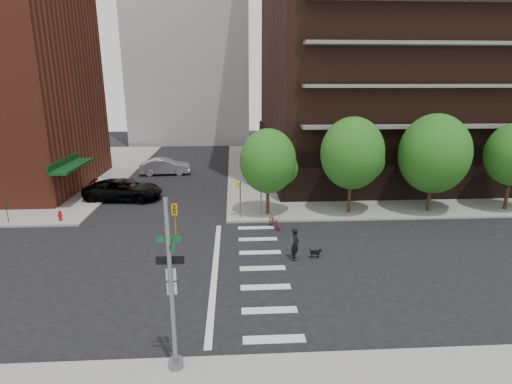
{
  "coord_description": "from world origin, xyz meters",
  "views": [
    {
      "loc": [
        1.55,
        -19.08,
        9.53
      ],
      "look_at": [
        3.0,
        6.0,
        2.5
      ],
      "focal_mm": 28.0,
      "sensor_mm": 36.0,
      "label": 1
    }
  ],
  "objects_px": {
    "traffic_signal": "(173,300)",
    "parked_car_black": "(124,190)",
    "fire_hydrant": "(60,215)",
    "dog_walker": "(295,244)",
    "scooter": "(274,222)",
    "parked_car_silver": "(165,167)",
    "parked_car_maroon": "(123,187)"
  },
  "relations": [
    {
      "from": "parked_car_maroon",
      "to": "parked_car_silver",
      "type": "height_order",
      "value": "parked_car_silver"
    },
    {
      "from": "parked_car_black",
      "to": "dog_walker",
      "type": "relative_size",
      "value": 3.37
    },
    {
      "from": "fire_hydrant",
      "to": "scooter",
      "type": "bearing_deg",
      "value": -7.16
    },
    {
      "from": "parked_car_black",
      "to": "traffic_signal",
      "type": "bearing_deg",
      "value": -156.58
    },
    {
      "from": "traffic_signal",
      "to": "fire_hydrant",
      "type": "distance_m",
      "value": 18.42
    },
    {
      "from": "parked_car_black",
      "to": "scooter",
      "type": "relative_size",
      "value": 3.74
    },
    {
      "from": "traffic_signal",
      "to": "scooter",
      "type": "xyz_separation_m",
      "value": [
        4.71,
        13.44,
        -2.26
      ]
    },
    {
      "from": "parked_car_silver",
      "to": "traffic_signal",
      "type": "bearing_deg",
      "value": -174.66
    },
    {
      "from": "parked_car_maroon",
      "to": "scooter",
      "type": "height_order",
      "value": "parked_car_maroon"
    },
    {
      "from": "parked_car_maroon",
      "to": "parked_car_silver",
      "type": "relative_size",
      "value": 0.97
    },
    {
      "from": "fire_hydrant",
      "to": "dog_walker",
      "type": "height_order",
      "value": "dog_walker"
    },
    {
      "from": "fire_hydrant",
      "to": "parked_car_black",
      "type": "distance_m",
      "value": 6.14
    },
    {
      "from": "fire_hydrant",
      "to": "dog_walker",
      "type": "relative_size",
      "value": 0.4
    },
    {
      "from": "parked_car_black",
      "to": "dog_walker",
      "type": "distance_m",
      "value": 17.38
    },
    {
      "from": "parked_car_maroon",
      "to": "dog_walker",
      "type": "bearing_deg",
      "value": -142.0
    },
    {
      "from": "parked_car_black",
      "to": "dog_walker",
      "type": "xyz_separation_m",
      "value": [
        12.38,
        -12.19,
        0.06
      ]
    },
    {
      "from": "parked_car_black",
      "to": "parked_car_silver",
      "type": "height_order",
      "value": "parked_car_black"
    },
    {
      "from": "traffic_signal",
      "to": "parked_car_black",
      "type": "xyz_separation_m",
      "value": [
        -7.05,
        20.66,
        -1.83
      ]
    },
    {
      "from": "scooter",
      "to": "dog_walker",
      "type": "distance_m",
      "value": 5.04
    },
    {
      "from": "dog_walker",
      "to": "parked_car_silver",
      "type": "bearing_deg",
      "value": 43.41
    },
    {
      "from": "fire_hydrant",
      "to": "traffic_signal",
      "type": "bearing_deg",
      "value": -56.74
    },
    {
      "from": "parked_car_silver",
      "to": "scooter",
      "type": "xyz_separation_m",
      "value": [
        9.83,
        -16.38,
        -0.41
      ]
    },
    {
      "from": "traffic_signal",
      "to": "parked_car_silver",
      "type": "xyz_separation_m",
      "value": [
        -5.12,
        29.83,
        -1.85
      ]
    },
    {
      "from": "traffic_signal",
      "to": "fire_hydrant",
      "type": "xyz_separation_m",
      "value": [
        -10.03,
        15.29,
        -2.15
      ]
    },
    {
      "from": "parked_car_black",
      "to": "scooter",
      "type": "bearing_deg",
      "value": -116.96
    },
    {
      "from": "parked_car_maroon",
      "to": "fire_hydrant",
      "type": "bearing_deg",
      "value": 153.28
    },
    {
      "from": "parked_car_black",
      "to": "parked_car_maroon",
      "type": "bearing_deg",
      "value": 21.63
    },
    {
      "from": "parked_car_maroon",
      "to": "parked_car_black",
      "type": "bearing_deg",
      "value": -168.41
    },
    {
      "from": "parked_car_maroon",
      "to": "dog_walker",
      "type": "height_order",
      "value": "dog_walker"
    },
    {
      "from": "parked_car_black",
      "to": "scooter",
      "type": "xyz_separation_m",
      "value": [
        11.76,
        -7.21,
        -0.43
      ]
    },
    {
      "from": "fire_hydrant",
      "to": "parked_car_black",
      "type": "xyz_separation_m",
      "value": [
        2.98,
        5.36,
        0.31
      ]
    },
    {
      "from": "parked_car_maroon",
      "to": "dog_walker",
      "type": "relative_size",
      "value": 2.71
    }
  ]
}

